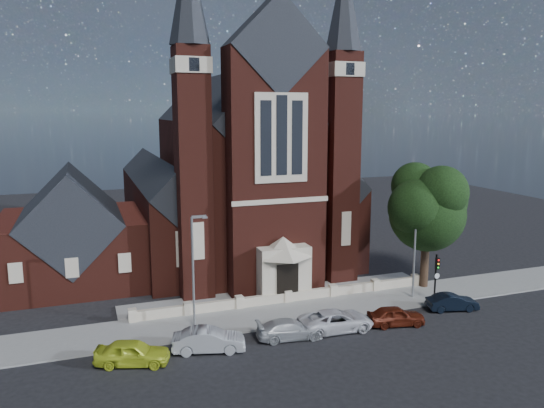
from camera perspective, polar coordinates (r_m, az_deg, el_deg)
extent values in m
plane|color=black|center=(50.58, -1.89, -7.38)|extent=(120.00, 120.00, 0.00)
cube|color=slate|center=(41.27, 2.70, -11.48)|extent=(60.00, 5.00, 0.12)
cube|color=slate|center=(44.76, 0.71, -9.72)|extent=(26.00, 3.00, 0.14)
cube|color=beige|center=(43.00, 1.66, -10.57)|extent=(24.00, 0.40, 0.90)
cube|color=#4D1C14|center=(58.43, -4.96, 2.00)|extent=(10.00, 30.00, 14.00)
cube|color=black|center=(57.87, -5.06, 8.88)|extent=(10.00, 30.20, 10.00)
cube|color=#4D1C14|center=(56.53, -12.02, -1.54)|extent=(5.00, 26.00, 8.00)
cube|color=#4D1C14|center=(60.32, 2.23, -0.60)|extent=(5.00, 26.00, 8.00)
cube|color=black|center=(55.88, -12.16, 2.48)|extent=(5.01, 26.20, 5.01)
cube|color=black|center=(59.71, 2.26, 3.17)|extent=(5.01, 26.20, 5.01)
cube|color=#4D1C14|center=(43.36, 0.27, 3.24)|extent=(8.00, 3.00, 20.00)
cube|color=black|center=(43.33, 0.29, 16.49)|extent=(8.00, 3.20, 8.00)
cube|color=beige|center=(41.66, 1.02, 7.10)|extent=(4.40, 0.15, 7.00)
cube|color=black|center=(41.58, 1.05, 7.37)|extent=(0.90, 0.08, 6.20)
cube|color=beige|center=(43.17, 1.19, -7.40)|extent=(4.20, 2.00, 4.40)
cube|color=black|center=(42.42, 1.70, -8.57)|extent=(1.80, 0.12, 3.20)
cone|color=beige|center=(42.56, 1.20, -4.57)|extent=(4.60, 4.60, 1.60)
cube|color=#4D1C14|center=(42.57, -8.45, 3.01)|extent=(2.60, 2.60, 20.00)
cube|color=beige|center=(42.39, -8.75, 14.48)|extent=(2.80, 2.80, 1.20)
cube|color=#4D1C14|center=(46.87, 7.35, 3.67)|extent=(2.60, 2.60, 20.00)
cube|color=beige|center=(46.71, 7.59, 14.09)|extent=(2.80, 2.80, 1.20)
cone|color=black|center=(47.42, 7.75, 20.73)|extent=(3.20, 3.20, 8.00)
cube|color=#4D1C14|center=(50.43, -20.65, -4.54)|extent=(12.00, 12.00, 6.00)
cube|color=black|center=(49.80, -20.86, -1.19)|extent=(8.49, 12.20, 8.49)
cylinder|color=black|center=(47.63, 16.11, -5.75)|extent=(0.70, 0.70, 5.00)
sphere|color=black|center=(46.73, 16.35, -1.02)|extent=(6.40, 6.40, 6.40)
sphere|color=black|center=(45.69, 17.76, 1.21)|extent=(4.40, 4.40, 4.40)
cylinder|color=gray|center=(37.29, -8.48, -7.44)|extent=(0.16, 0.16, 8.00)
cube|color=gray|center=(36.40, -7.87, -1.36)|extent=(1.00, 0.15, 0.18)
cube|color=gray|center=(36.49, -7.26, -1.44)|extent=(0.35, 0.22, 0.12)
cylinder|color=gray|center=(44.26, 15.09, -4.88)|extent=(0.16, 0.16, 8.00)
cube|color=gray|center=(43.72, 15.86, 0.26)|extent=(1.00, 0.15, 0.18)
cube|color=gray|center=(43.96, 16.28, 0.19)|extent=(0.35, 0.22, 0.12)
cylinder|color=black|center=(44.22, 17.16, -7.70)|extent=(0.14, 0.14, 4.00)
cube|color=black|center=(43.74, 17.37, -6.13)|extent=(0.28, 0.22, 0.90)
sphere|color=red|center=(43.56, 17.49, -5.79)|extent=(0.14, 0.14, 0.14)
sphere|color=#CC8C0C|center=(43.64, 17.47, -6.17)|extent=(0.14, 0.14, 0.14)
sphere|color=#0C9919|center=(43.72, 17.45, -6.55)|extent=(0.14, 0.14, 0.14)
imported|color=#C0D129|center=(34.16, -14.78, -15.20)|extent=(4.80, 3.10, 1.52)
imported|color=#999DA0|center=(34.94, -6.82, -14.34)|extent=(4.84, 2.66, 1.51)
imported|color=#A6AAAD|center=(36.53, 1.95, -13.31)|extent=(4.72, 2.36, 1.32)
imported|color=white|center=(37.95, 6.93, -12.33)|extent=(5.38, 2.62, 1.47)
imported|color=#551B0E|center=(39.56, 13.17, -11.64)|extent=(4.34, 2.42, 1.40)
imported|color=black|center=(43.53, 18.82, -9.97)|extent=(4.09, 2.19, 1.28)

